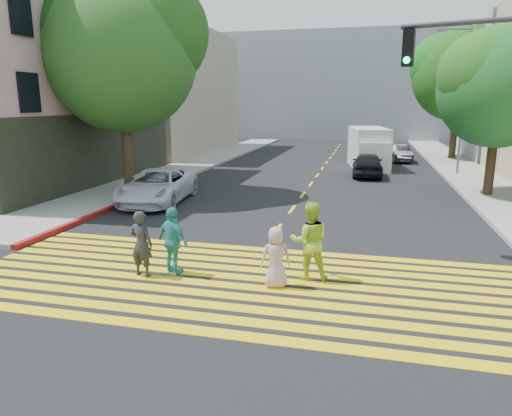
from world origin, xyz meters
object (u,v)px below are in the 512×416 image
at_px(tree_right_near, 502,81).
at_px(dark_car_near, 367,164).
at_px(pedestrian_woman, 310,241).
at_px(tree_right_far, 461,70).
at_px(white_sedan, 157,186).
at_px(dark_car_parked, 399,153).
at_px(white_van, 369,149).
at_px(pedestrian_extra, 173,241).
at_px(silver_car, 377,145).
at_px(pedestrian_child, 276,257).
at_px(tree_left, 123,48).
at_px(pedestrian_man, 141,244).

relative_size(tree_right_near, dark_car_near, 1.81).
bearing_deg(pedestrian_woman, tree_right_far, -119.17).
distance_m(white_sedan, dark_car_parked, 20.10).
relative_size(dark_car_near, dark_car_parked, 1.11).
distance_m(dark_car_near, white_van, 3.66).
height_order(white_sedan, white_van, white_van).
relative_size(pedestrian_extra, silver_car, 0.36).
distance_m(pedestrian_child, dark_car_parked, 25.07).
bearing_deg(tree_right_near, tree_right_far, 86.72).
relative_size(tree_left, silver_car, 2.03).
distance_m(tree_right_near, tree_right_far, 14.62).
bearing_deg(pedestrian_woman, pedestrian_extra, -5.09).
bearing_deg(dark_car_near, silver_car, -95.04).
xyz_separation_m(silver_car, dark_car_parked, (1.50, -4.96, -0.08)).
relative_size(tree_left, dark_car_parked, 2.60).
bearing_deg(tree_right_near, white_van, 121.93).
bearing_deg(pedestrian_child, tree_left, -67.78).
height_order(pedestrian_man, dark_car_near, pedestrian_man).
bearing_deg(pedestrian_woman, dark_car_parked, -111.43).
relative_size(tree_right_near, pedestrian_extra, 4.43).
relative_size(pedestrian_woman, pedestrian_child, 1.33).
bearing_deg(dark_car_parked, pedestrian_child, -107.66).
bearing_deg(pedestrian_extra, tree_left, -30.20).
relative_size(pedestrian_woman, dark_car_near, 0.46).
height_order(pedestrian_woman, pedestrian_extra, pedestrian_woman).
relative_size(tree_left, dark_car_near, 2.34).
height_order(tree_right_near, silver_car, tree_right_near).
xyz_separation_m(tree_left, white_sedan, (2.11, -1.65, -5.78)).
xyz_separation_m(tree_right_near, pedestrian_man, (-10.50, -12.36, -4.22)).
distance_m(tree_left, pedestrian_extra, 12.41).
relative_size(pedestrian_man, white_van, 0.29).
xyz_separation_m(pedestrian_extra, silver_car, (5.18, 29.49, -0.15)).
bearing_deg(pedestrian_woman, silver_car, -107.13).
distance_m(tree_right_near, pedestrian_child, 14.87).
height_order(tree_left, silver_car, tree_left).
height_order(tree_left, dark_car_parked, tree_left).
distance_m(pedestrian_woman, silver_car, 29.08).
bearing_deg(pedestrian_man, dark_car_near, -98.63).
bearing_deg(dark_car_near, pedestrian_woman, 83.71).
bearing_deg(pedestrian_man, dark_car_parked, -98.37).
xyz_separation_m(tree_right_near, silver_car, (-4.65, 17.45, -4.35)).
bearing_deg(tree_right_near, pedestrian_man, -130.34).
bearing_deg(white_van, white_sedan, -132.42).
relative_size(pedestrian_man, dark_car_near, 0.40).
height_order(tree_left, pedestrian_man, tree_left).
distance_m(tree_right_far, white_van, 10.06).
distance_m(silver_car, dark_car_parked, 5.19).
height_order(pedestrian_woman, dark_car_near, pedestrian_woman).
xyz_separation_m(tree_right_near, pedestrian_extra, (-9.82, -12.04, -4.20)).
distance_m(pedestrian_man, pedestrian_woman, 4.03).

